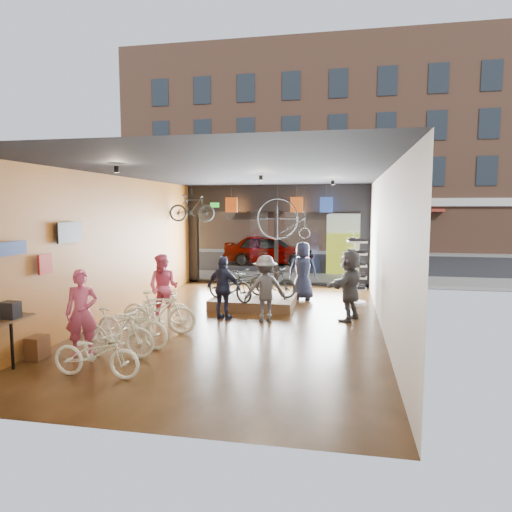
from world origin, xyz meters
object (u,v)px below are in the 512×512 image
(customer_3, at_px, (265,289))
(hung_bike, at_px, (192,208))
(floor_bike_1, at_px, (116,332))
(sunglasses_rack, at_px, (356,271))
(floor_bike_0, at_px, (96,353))
(customer_5, at_px, (350,285))
(customer_4, at_px, (303,271))
(display_bike_left, at_px, (230,284))
(box_truck, at_px, (351,242))
(floor_bike_2, at_px, (132,325))
(display_platform, at_px, (254,302))
(customer_0, at_px, (82,313))
(penny_farthing, at_px, (286,220))
(customer_1, at_px, (164,287))
(display_bike_mid, at_px, (272,282))
(customer_2, at_px, (224,288))
(display_bike_right, at_px, (247,280))
(floor_bike_4, at_px, (157,308))
(floor_bike_3, at_px, (159,313))
(street_car, at_px, (269,249))

(customer_3, height_order, hung_bike, hung_bike)
(floor_bike_1, relative_size, sunglasses_rack, 0.79)
(floor_bike_0, xyz_separation_m, customer_5, (4.34, 4.99, 0.51))
(customer_4, xyz_separation_m, sunglasses_rack, (1.66, -0.51, 0.10))
(floor_bike_0, relative_size, display_bike_left, 0.91)
(box_truck, height_order, floor_bike_2, box_truck)
(display_platform, bearing_deg, customer_0, -115.82)
(customer_3, bearing_deg, penny_farthing, -111.67)
(customer_1, bearing_deg, floor_bike_1, -81.88)
(display_bike_mid, relative_size, penny_farthing, 0.81)
(box_truck, xyz_separation_m, floor_bike_2, (-4.70, -13.52, -0.85))
(customer_2, height_order, customer_3, customer_3)
(display_platform, xyz_separation_m, display_bike_right, (-0.31, 0.54, 0.57))
(floor_bike_0, relative_size, floor_bike_1, 0.99)
(floor_bike_0, bearing_deg, box_truck, -16.25)
(floor_bike_4, relative_size, display_bike_right, 1.03)
(display_platform, relative_size, customer_0, 1.38)
(display_bike_right, relative_size, customer_3, 0.94)
(floor_bike_4, height_order, customer_5, customer_5)
(floor_bike_3, height_order, customer_4, customer_4)
(customer_1, bearing_deg, hung_bike, 102.65)
(street_car, bearing_deg, customer_5, -160.42)
(customer_2, distance_m, sunglasses_rack, 4.29)
(floor_bike_0, height_order, display_bike_mid, display_bike_mid)
(floor_bike_1, relative_size, customer_5, 0.88)
(customer_3, bearing_deg, display_bike_mid, -109.49)
(customer_4, distance_m, hung_bike, 4.62)
(customer_0, bearing_deg, street_car, 62.91)
(street_car, bearing_deg, customer_0, 175.49)
(box_truck, bearing_deg, floor_bike_1, -108.25)
(floor_bike_2, bearing_deg, display_bike_right, -5.42)
(street_car, height_order, box_truck, box_truck)
(customer_2, bearing_deg, floor_bike_3, 72.30)
(display_bike_mid, bearing_deg, customer_4, -16.49)
(display_bike_right, distance_m, penny_farthing, 3.30)
(floor_bike_4, bearing_deg, hung_bike, -1.58)
(customer_5, bearing_deg, floor_bike_0, -16.81)
(display_bike_mid, relative_size, customer_5, 0.81)
(customer_3, distance_m, penny_farthing, 5.10)
(customer_3, distance_m, hung_bike, 5.65)
(display_platform, height_order, sunglasses_rack, sunglasses_rack)
(floor_bike_4, height_order, sunglasses_rack, sunglasses_rack)
(floor_bike_1, height_order, customer_1, customer_1)
(display_platform, bearing_deg, floor_bike_1, -109.45)
(floor_bike_4, relative_size, customer_0, 0.96)
(customer_4, xyz_separation_m, hung_bike, (-4.04, 1.03, 1.99))
(street_car, relative_size, sunglasses_rack, 2.25)
(display_bike_left, bearing_deg, customer_3, -98.28)
(display_bike_mid, xyz_separation_m, customer_3, (0.10, -1.75, 0.10))
(floor_bike_0, height_order, floor_bike_1, floor_bike_1)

